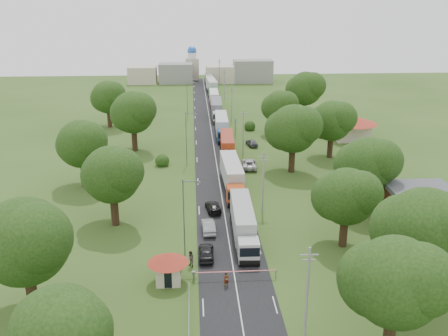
{
  "coord_description": "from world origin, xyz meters",
  "views": [
    {
      "loc": [
        -4.25,
        -72.46,
        29.1
      ],
      "look_at": [
        0.67,
        4.08,
        3.0
      ],
      "focal_mm": 40.0,
      "sensor_mm": 36.0,
      "label": 1
    }
  ],
  "objects": [
    {
      "name": "road",
      "position": [
        0.0,
        20.0,
        0.0
      ],
      "size": [
        8.0,
        200.0,
        0.04
      ],
      "primitive_type": "cube",
      "color": "black",
      "rests_on": "ground"
    },
    {
      "name": "tree_5",
      "position": [
        21.99,
        18.16,
        7.22
      ],
      "size": [
        8.8,
        8.8,
        11.07
      ],
      "color": "#382616",
      "rests_on": "ground"
    },
    {
      "name": "car_lane_rear",
      "position": [
        -1.57,
        -6.32,
        0.67
      ],
      "size": [
        2.48,
        4.8,
        1.33
      ],
      "primitive_type": "imported",
      "rotation": [
        0.0,
        0.0,
        3.28
      ],
      "color": "black",
      "rests_on": "ground"
    },
    {
      "name": "truck_0",
      "position": [
        1.88,
        -15.01,
        2.16
      ],
      "size": [
        2.75,
        14.67,
        4.06
      ],
      "color": "silver",
      "rests_on": "ground"
    },
    {
      "name": "house_brick",
      "position": [
        26.0,
        -12.0,
        2.65
      ],
      "size": [
        8.6,
        6.6,
        5.2
      ],
      "color": "maroon",
      "rests_on": "ground"
    },
    {
      "name": "pole_5",
      "position": [
        5.5,
        105.0,
        4.68
      ],
      "size": [
        1.6,
        0.24,
        9.0
      ],
      "color": "gray",
      "rests_on": "ground"
    },
    {
      "name": "tree_13",
      "position": [
        -24.01,
        45.16,
        7.22
      ],
      "size": [
        8.8,
        8.8,
        11.07
      ],
      "color": "#382616",
      "rests_on": "ground"
    },
    {
      "name": "guard_booth",
      "position": [
        -7.2,
        -25.0,
        2.16
      ],
      "size": [
        4.4,
        4.4,
        3.45
      ],
      "color": "beige",
      "rests_on": "ground"
    },
    {
      "name": "pole_0",
      "position": [
        5.5,
        -35.0,
        4.68
      ],
      "size": [
        1.6,
        0.24,
        9.0
      ],
      "color": "gray",
      "rests_on": "ground"
    },
    {
      "name": "pedestrian_near",
      "position": [
        -1.04,
        -26.37,
        0.8
      ],
      "size": [
        0.69,
        0.57,
        1.61
      ],
      "primitive_type": "imported",
      "rotation": [
        0.0,
        0.0,
        0.38
      ],
      "color": "gray",
      "rests_on": "ground"
    },
    {
      "name": "truck_4",
      "position": [
        1.92,
        53.19,
        2.28
      ],
      "size": [
        3.06,
        15.51,
        4.29
      ],
      "color": "silver",
      "rests_on": "ground"
    },
    {
      "name": "tree_2",
      "position": [
        13.99,
        -17.86,
        6.6
      ],
      "size": [
        8.0,
        8.0,
        10.1
      ],
      "color": "#382616",
      "rests_on": "ground"
    },
    {
      "name": "pole_2",
      "position": [
        5.5,
        21.0,
        4.68
      ],
      "size": [
        1.6,
        0.24,
        9.0
      ],
      "color": "gray",
      "rests_on": "ground"
    },
    {
      "name": "boom_barrier",
      "position": [
        -1.36,
        -25.0,
        0.89
      ],
      "size": [
        9.22,
        0.35,
        1.18
      ],
      "color": "slate",
      "rests_on": "ground"
    },
    {
      "name": "truck_7",
      "position": [
        1.71,
        103.45,
        1.98
      ],
      "size": [
        2.45,
        13.5,
        3.74
      ],
      "color": "#BBBBBB",
      "rests_on": "ground"
    },
    {
      "name": "pedestrian_booth",
      "position": [
        -4.8,
        -22.0,
        0.97
      ],
      "size": [
        1.12,
        1.19,
        1.93
      ],
      "primitive_type": "imported",
      "rotation": [
        0.0,
        0.0,
        -1.01
      ],
      "color": "gray",
      "rests_on": "ground"
    },
    {
      "name": "tree_12",
      "position": [
        -16.01,
        25.17,
        7.85
      ],
      "size": [
        9.6,
        9.6,
        12.05
      ],
      "color": "#382616",
      "rests_on": "ground"
    },
    {
      "name": "tree_8",
      "position": [
        -14.01,
        -41.86,
        6.6
      ],
      "size": [
        8.0,
        8.0,
        10.1
      ],
      "color": "#382616",
      "rests_on": "ground"
    },
    {
      "name": "ground",
      "position": [
        0.0,
        0.0,
        0.0
      ],
      "size": [
        260.0,
        260.0,
        0.0
      ],
      "primitive_type": "plane",
      "color": "#2F4A18",
      "rests_on": "ground"
    },
    {
      "name": "house_cream",
      "position": [
        30.0,
        30.0,
        3.64
      ],
      "size": [
        10.08,
        10.08,
        5.8
      ],
      "color": "beige",
      "rests_on": "ground"
    },
    {
      "name": "tree_3",
      "position": [
        19.99,
        -7.84,
        7.22
      ],
      "size": [
        8.8,
        8.8,
        11.07
      ],
      "color": "#382616",
      "rests_on": "ground"
    },
    {
      "name": "tree_0",
      "position": [
        11.99,
        -37.84,
        7.22
      ],
      "size": [
        8.8,
        8.8,
        11.07
      ],
      "color": "#382616",
      "rests_on": "ground"
    },
    {
      "name": "distant_town",
      "position": [
        0.68,
        110.0,
        3.49
      ],
      "size": [
        52.0,
        8.0,
        8.0
      ],
      "color": "gray",
      "rests_on": "ground"
    },
    {
      "name": "car_lane_mid",
      "position": [
        -2.49,
        -13.0,
        0.76
      ],
      "size": [
        1.85,
        4.69,
        1.52
      ],
      "primitive_type": "imported",
      "rotation": [
        0.0,
        0.0,
        3.2
      ],
      "color": "gray",
      "rests_on": "ground"
    },
    {
      "name": "pole_1",
      "position": [
        5.5,
        -7.0,
        4.68
      ],
      "size": [
        1.6,
        0.24,
        9.0
      ],
      "color": "gray",
      "rests_on": "ground"
    },
    {
      "name": "tree_6",
      "position": [
        14.99,
        35.14,
        6.6
      ],
      "size": [
        8.0,
        8.0,
        10.1
      ],
      "color": "#382616",
      "rests_on": "ground"
    },
    {
      "name": "car_verge_far",
      "position": [
        7.9,
        26.7,
        0.72
      ],
      "size": [
        2.51,
        4.5,
        1.45
      ],
      "primitive_type": "imported",
      "rotation": [
        0.0,
        0.0,
        3.34
      ],
      "color": "#4C4E53",
      "rests_on": "ground"
    },
    {
      "name": "tree_1",
      "position": [
        17.99,
        -29.83,
        7.85
      ],
      "size": [
        9.6,
        9.6,
        12.05
      ],
      "color": "#382616",
      "rests_on": "ground"
    },
    {
      "name": "tree_10",
      "position": [
        -15.01,
        -9.84,
        7.22
      ],
      "size": [
        8.8,
        8.8,
        11.07
      ],
      "color": "#382616",
      "rests_on": "ground"
    },
    {
      "name": "pole_4",
      "position": [
        5.5,
        77.0,
        4.68
      ],
      "size": [
        1.6,
        0.24,
        9.0
      ],
      "color": "gray",
      "rests_on": "ground"
    },
    {
      "name": "truck_2",
      "position": [
        2.38,
        20.09,
        2.08
      ],
      "size": [
        2.82,
        14.15,
        3.92
      ],
      "color": "gold",
      "rests_on": "ground"
    },
    {
      "name": "tree_11",
      "position": [
        -22.01,
        5.16,
        7.22
      ],
      "size": [
        8.8,
        8.8,
        11.07
      ],
      "color": "#382616",
      "rests_on": "ground"
    },
    {
      "name": "truck_3",
      "position": [
        2.18,
        35.59,
        2.26
      ],
      "size": [
        2.93,
        15.38,
        4.26
      ],
      "color": "#1B59A2",
      "rests_on": "ground"
    },
    {
      "name": "truck_1",
      "position": [
        1.84,
        2.35,
        2.3
      ],
      "size": [
        3.06,
        15.63,
        4.33
      ],
      "color": "#B23F14",
      "rests_on": "ground"
    },
    {
      "name": "info_sign",
      "position": [
        5.2,
        35.0,
        3.0
      ],
      "size": [
        0.12,
        3.1,
        4.1
      ],
      "color": "slate",
      "rests_on": "ground"
    },
    {
      "name": "tree_9",
      "position": [
        -20.01,
        -29.83,
        7.85
      ],
      "size": [
        9.6,
        9.6,
        12.05
      ],
      "color": "#382616",
      "rests_on": "ground"
    },
    {
      "name": "tree_4",
      "position": [
        12.99,
        10.17,
        7.85
      ],
      "size": [
        9.6,
        9.6,
        12.05
      ],
      "color": "#382616",
      "rests_on": "ground"
    },
    {
      "name": "church",
      "position": [
        -4.0,
        118.0,
        5.39
      ],
      "size": [
        5.0,
        5.0,
        12.3
      ],
      "color": "beige",
      "rests_on": "ground"
    },
    {
      "name": "pole_3",
      "position": [
        5.5,
        49.0,
        4.68
      ],
      "size": [
        1.6,
        0.24,
        9.0
      ],
      "color": "gray",
      "rests_on": "ground"
    },
    {
      "name": "tree_7",
      "position": [
        23.99,
        50.17,
        7.85
      ],
      "size": [
        9.6,
        9.6,
        12.05
      ],
      "color": "#382616",
      "rests_on": "ground"
    },
    {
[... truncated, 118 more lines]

